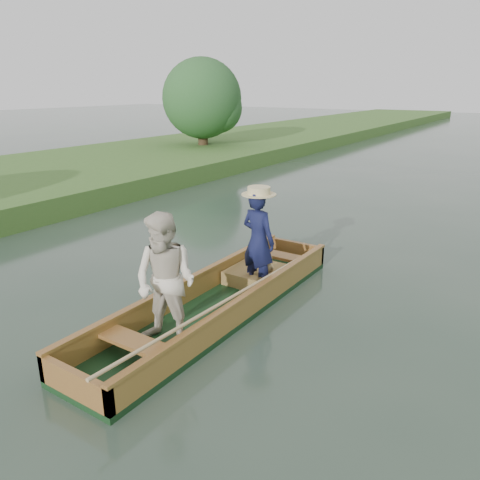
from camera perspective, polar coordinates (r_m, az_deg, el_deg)
The scene contains 2 objects.
ground at distance 6.89m, azimuth -2.80°, elevation -8.84°, with size 120.00×120.00×0.00m, color #283D30.
punt at distance 6.47m, azimuth -3.45°, elevation -4.98°, with size 1.12×5.12×1.76m.
Camera 1 is at (3.66, -4.92, 3.14)m, focal length 35.00 mm.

